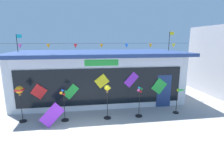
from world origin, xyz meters
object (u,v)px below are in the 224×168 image
Objects in this scene: wind_spinner_center_left at (107,94)px; display_kite_on_ground at (52,115)px; wind_spinner_far_left at (20,93)px; wind_spinner_right at (180,96)px; kite_shop_building at (98,75)px; wind_spinner_left at (64,103)px; wind_spinner_center_right at (139,100)px.

display_kite_on_ground is (-2.72, -0.57, -0.73)m from wind_spinner_center_left.
wind_spinner_right is (8.46, -0.14, -0.51)m from wind_spinner_far_left.
kite_shop_building is 5.31m from wind_spinner_far_left.
wind_spinner_right is (4.14, 0.14, -0.34)m from wind_spinner_center_left.
wind_spinner_center_left is at bearing -0.97° from wind_spinner_left.
kite_shop_building is 5.89× the size of wind_spinner_far_left.
kite_shop_building is 5.52m from wind_spinner_right.
wind_spinner_right is (4.28, -3.41, -0.70)m from kite_shop_building.
kite_shop_building reaches higher than wind_spinner_left.
wind_spinner_center_left reaches higher than display_kite_on_ground.
wind_spinner_far_left is 1.30× the size of wind_spinner_right.
kite_shop_building is 10.10× the size of display_kite_on_ground.
wind_spinner_left is 3.93m from wind_spinner_center_right.
wind_spinner_right reaches higher than display_kite_on_ground.
wind_spinner_center_right is at bearing -176.09° from wind_spinner_right.
kite_shop_building reaches higher than wind_spinner_far_left.
wind_spinner_center_right is at bearing -62.41° from kite_shop_building.
display_kite_on_ground is at bearing -27.89° from wind_spinner_far_left.
wind_spinner_far_left is 6.08m from wind_spinner_center_right.
wind_spinner_center_left is 1.27× the size of wind_spinner_right.
wind_spinner_right is at bearing -0.93° from wind_spinner_far_left.
wind_spinner_center_left is 1.68× the size of display_kite_on_ground.
wind_spinner_center_left is 2.88m from display_kite_on_ground.
wind_spinner_center_left is at bearing -87.78° from kite_shop_building.
wind_spinner_center_left is at bearing -178.10° from wind_spinner_right.
wind_spinner_left is 1.01× the size of wind_spinner_center_right.
wind_spinner_far_left reaches higher than wind_spinner_center_right.
wind_spinner_right is at bearing -38.56° from kite_shop_building.
wind_spinner_center_right is at bearing 6.93° from display_kite_on_ground.
wind_spinner_far_left is at bearing 173.60° from wind_spinner_left.
wind_spinner_far_left reaches higher than wind_spinner_left.
wind_spinner_right is at bearing 0.91° from wind_spinner_left.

